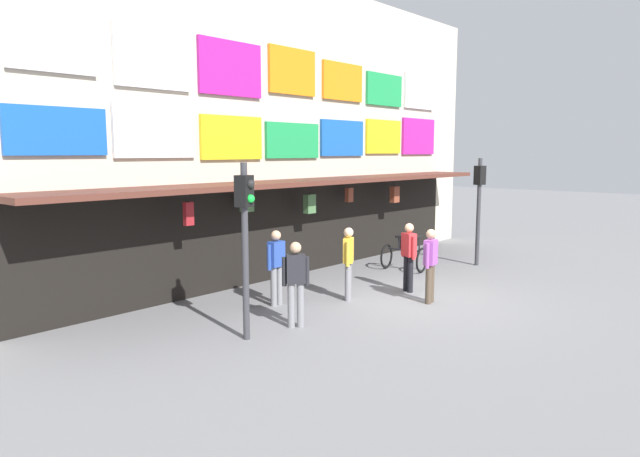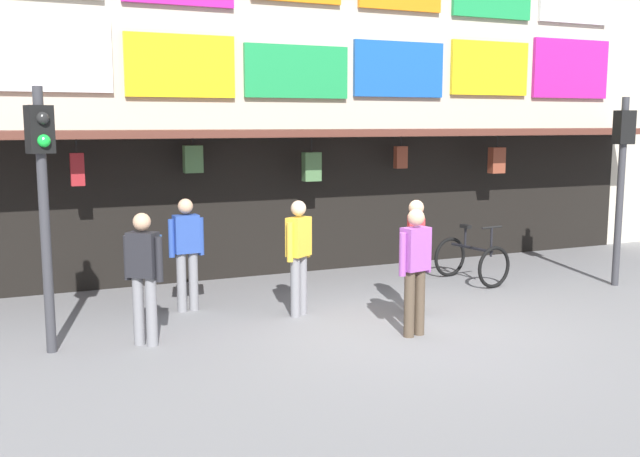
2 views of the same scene
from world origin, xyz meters
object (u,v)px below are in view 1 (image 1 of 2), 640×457
object	(u,v)px
pedestrian_in_yellow	(276,263)
pedestrian_in_purple	(409,253)
traffic_light_far	(479,194)
pedestrian_in_blue	(296,277)
traffic_light_near	(245,223)
pedestrian_in_white	(348,259)
bicycle_parked	(404,257)
pedestrian_in_red	(430,262)

from	to	relation	value
pedestrian_in_yellow	pedestrian_in_purple	bearing A→B (deg)	-26.64
traffic_light_far	pedestrian_in_blue	distance (m)	8.10
pedestrian_in_yellow	pedestrian_in_purple	world-z (taller)	same
traffic_light_near	pedestrian_in_yellow	world-z (taller)	traffic_light_near
traffic_light_near	pedestrian_in_purple	size ratio (longest dim) A/B	1.90
traffic_light_far	pedestrian_in_white	distance (m)	5.87
pedestrian_in_purple	pedestrian_in_blue	xyz separation A→B (m)	(-3.86, 0.08, 0.04)
bicycle_parked	pedestrian_in_white	xyz separation A→B (m)	(-3.60, -0.84, 0.55)
pedestrian_in_yellow	traffic_light_near	bearing A→B (deg)	-147.36
bicycle_parked	pedestrian_in_purple	distance (m)	2.54
pedestrian_in_red	pedestrian_in_white	size ratio (longest dim) A/B	1.00
bicycle_parked	traffic_light_far	bearing A→B (deg)	-29.13
traffic_light_far	pedestrian_in_yellow	world-z (taller)	traffic_light_far
traffic_light_far	bicycle_parked	world-z (taller)	traffic_light_far
traffic_light_near	pedestrian_in_white	world-z (taller)	traffic_light_near
traffic_light_far	pedestrian_in_purple	xyz separation A→B (m)	(-4.15, -0.25, -1.19)
traffic_light_near	pedestrian_in_red	distance (m)	4.72
traffic_light_near	bicycle_parked	world-z (taller)	traffic_light_near
traffic_light_near	pedestrian_in_purple	bearing A→B (deg)	-2.68
pedestrian_in_white	traffic_light_far	bearing A→B (deg)	-3.51
traffic_light_far	pedestrian_in_purple	bearing A→B (deg)	-176.52
traffic_light_near	pedestrian_in_blue	world-z (taller)	traffic_light_near
bicycle_parked	pedestrian_in_blue	size ratio (longest dim) A/B	0.74
pedestrian_in_purple	pedestrian_in_white	world-z (taller)	same
traffic_light_far	pedestrian_in_white	bearing A→B (deg)	176.49
pedestrian_in_red	pedestrian_in_white	world-z (taller)	same
traffic_light_far	pedestrian_in_purple	size ratio (longest dim) A/B	1.90
bicycle_parked	pedestrian_in_yellow	distance (m)	5.05
bicycle_parked	pedestrian_in_blue	xyz separation A→B (m)	(-5.88, -1.36, 0.59)
traffic_light_far	pedestrian_in_yellow	bearing A→B (deg)	170.07
bicycle_parked	pedestrian_in_purple	size ratio (longest dim) A/B	0.74
bicycle_parked	pedestrian_in_yellow	xyz separation A→B (m)	(-5.02, 0.06, 0.55)
traffic_light_far	traffic_light_near	bearing A→B (deg)	-179.88
pedestrian_in_white	traffic_light_near	bearing A→B (deg)	-173.79
bicycle_parked	pedestrian_in_purple	world-z (taller)	pedestrian_in_purple
traffic_light_far	pedestrian_in_red	bearing A→B (deg)	-165.83
traffic_light_far	pedestrian_in_white	world-z (taller)	traffic_light_far
pedestrian_in_blue	traffic_light_near	bearing A→B (deg)	172.35
traffic_light_far	pedestrian_in_red	world-z (taller)	traffic_light_far
pedestrian_in_blue	bicycle_parked	bearing A→B (deg)	13.02
traffic_light_near	pedestrian_in_blue	xyz separation A→B (m)	(1.12, -0.15, -1.16)
traffic_light_near	pedestrian_in_blue	size ratio (longest dim) A/B	1.90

